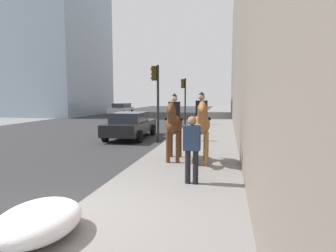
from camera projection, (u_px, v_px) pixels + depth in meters
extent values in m
cube|color=slate|center=(150.00, 228.00, 4.87)|extent=(120.00, 3.42, 0.12)
cube|color=#8C9EB2|center=(55.00, 22.00, 34.84)|extent=(12.00, 10.00, 22.57)
ellipsoid|color=#4C2B16|center=(174.00, 124.00, 9.74)|extent=(1.54, 0.68, 0.66)
cylinder|color=#4C2B16|center=(178.00, 147.00, 9.35)|extent=(0.13, 0.13, 1.03)
cylinder|color=#4C2B16|center=(168.00, 147.00, 9.39)|extent=(0.13, 0.13, 1.03)
cylinder|color=#4C2B16|center=(180.00, 143.00, 10.24)|extent=(0.13, 0.13, 1.03)
cylinder|color=#4C2B16|center=(171.00, 143.00, 10.28)|extent=(0.13, 0.13, 1.03)
cylinder|color=#4C2B16|center=(172.00, 116.00, 8.94)|extent=(0.65, 0.33, 0.68)
ellipsoid|color=#4C2B16|center=(171.00, 108.00, 8.71)|extent=(0.64, 0.27, 0.49)
cylinder|color=black|center=(176.00, 125.00, 10.45)|extent=(0.29, 0.12, 0.55)
cube|color=black|center=(174.00, 119.00, 9.77)|extent=(0.49, 0.64, 0.08)
cube|color=black|center=(174.00, 110.00, 9.74)|extent=(0.31, 0.40, 0.55)
sphere|color=#D8AD8C|center=(174.00, 98.00, 9.70)|extent=(0.22, 0.22, 0.22)
cone|color=black|center=(174.00, 95.00, 9.68)|extent=(0.22, 0.22, 0.10)
ellipsoid|color=brown|center=(201.00, 124.00, 9.31)|extent=(1.56, 0.73, 0.66)
cylinder|color=brown|center=(206.00, 149.00, 8.93)|extent=(0.13, 0.13, 1.08)
cylinder|color=brown|center=(196.00, 149.00, 8.96)|extent=(0.13, 0.13, 1.08)
cylinder|color=brown|center=(205.00, 144.00, 9.82)|extent=(0.13, 0.13, 1.08)
cylinder|color=brown|center=(196.00, 144.00, 9.85)|extent=(0.13, 0.13, 1.08)
cylinder|color=brown|center=(202.00, 115.00, 8.51)|extent=(0.66, 0.35, 0.68)
ellipsoid|color=brown|center=(202.00, 107.00, 8.28)|extent=(0.65, 0.29, 0.49)
cylinder|color=black|center=(201.00, 125.00, 10.03)|extent=(0.29, 0.13, 0.55)
cube|color=black|center=(201.00, 119.00, 9.34)|extent=(0.51, 0.65, 0.08)
cube|color=black|center=(201.00, 109.00, 9.31)|extent=(0.32, 0.41, 0.55)
sphere|color=tan|center=(202.00, 97.00, 9.27)|extent=(0.22, 0.22, 0.22)
cone|color=black|center=(202.00, 93.00, 9.26)|extent=(0.22, 0.22, 0.10)
cylinder|color=black|center=(188.00, 167.00, 7.16)|extent=(0.14, 0.14, 0.85)
cylinder|color=black|center=(196.00, 167.00, 7.10)|extent=(0.14, 0.14, 0.85)
cube|color=#1E2D47|center=(192.00, 138.00, 7.06)|extent=(0.29, 0.42, 0.62)
sphere|color=#8C664C|center=(192.00, 121.00, 7.01)|extent=(0.22, 0.22, 0.22)
cube|color=black|center=(131.00, 127.00, 15.63)|extent=(4.60, 1.91, 0.60)
cube|color=#262D38|center=(129.00, 117.00, 15.31)|extent=(2.13, 1.64, 0.52)
cylinder|color=black|center=(124.00, 129.00, 17.21)|extent=(0.64, 0.23, 0.64)
cylinder|color=black|center=(153.00, 130.00, 16.89)|extent=(0.64, 0.23, 0.64)
cylinder|color=black|center=(105.00, 135.00, 14.45)|extent=(0.64, 0.23, 0.64)
cylinder|color=black|center=(140.00, 136.00, 14.12)|extent=(0.64, 0.23, 0.64)
cube|color=silver|center=(121.00, 110.00, 34.49)|extent=(4.60, 1.73, 0.60)
cube|color=#262D38|center=(122.00, 105.00, 34.70)|extent=(2.64, 1.52, 0.52)
cylinder|color=black|center=(124.00, 113.00, 32.97)|extent=(0.64, 0.22, 0.64)
cylinder|color=black|center=(110.00, 113.00, 33.31)|extent=(0.64, 0.22, 0.64)
cylinder|color=black|center=(132.00, 112.00, 35.74)|extent=(0.64, 0.22, 0.64)
cylinder|color=black|center=(119.00, 112.00, 36.08)|extent=(0.64, 0.22, 0.64)
cylinder|color=black|center=(158.00, 104.00, 14.12)|extent=(0.12, 0.12, 3.83)
cube|color=#2D280C|center=(154.00, 73.00, 14.00)|extent=(0.20, 0.24, 0.70)
sphere|color=red|center=(152.00, 69.00, 14.00)|extent=(0.14, 0.14, 0.14)
sphere|color=orange|center=(152.00, 73.00, 14.02)|extent=(0.14, 0.14, 0.14)
sphere|color=green|center=(152.00, 78.00, 14.05)|extent=(0.14, 0.14, 0.14)
cylinder|color=black|center=(185.00, 102.00, 22.18)|extent=(0.12, 0.12, 3.68)
cube|color=#2D280C|center=(183.00, 84.00, 22.06)|extent=(0.20, 0.24, 0.70)
sphere|color=red|center=(181.00, 81.00, 22.07)|extent=(0.14, 0.14, 0.14)
sphere|color=orange|center=(181.00, 84.00, 22.09)|extent=(0.14, 0.14, 0.14)
sphere|color=green|center=(181.00, 86.00, 22.11)|extent=(0.14, 0.14, 0.14)
ellipsoid|color=white|center=(39.00, 221.00, 4.40)|extent=(1.56, 1.20, 0.54)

